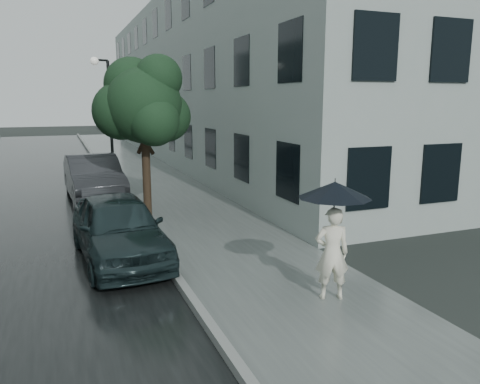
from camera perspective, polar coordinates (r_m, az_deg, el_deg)
name	(u,v)px	position (r m, az deg, el deg)	size (l,w,h in m)	color
ground	(267,284)	(9.04, 3.34, -11.11)	(120.00, 120.00, 0.00)	black
sidewalk	(155,182)	(20.24, -10.29, 1.23)	(3.50, 60.00, 0.01)	slate
kerb_near	(111,183)	(19.97, -15.44, 1.08)	(0.15, 60.00, 0.15)	slate
asphalt_road	(18,190)	(19.95, -25.46, 0.17)	(6.85, 60.00, 0.00)	black
building_near	(215,82)	(28.57, -3.05, 13.27)	(7.02, 36.00, 9.00)	gray
pedestrian	(332,253)	(8.28, 11.14, -7.34)	(0.60, 0.39, 1.64)	silver
umbrella	(335,190)	(8.00, 11.48, 0.25)	(1.61, 1.61, 1.19)	black
street_tree	(143,104)	(14.11, -11.71, 10.44)	(2.88, 2.62, 4.72)	#332619
lamp_post	(107,113)	(19.73, -15.93, 9.21)	(0.82, 0.48, 5.07)	black
car_near	(119,228)	(10.44, -14.56, -4.23)	(1.69, 4.19, 1.43)	black
car_far	(94,178)	(16.96, -17.42, 1.67)	(1.65, 4.72, 1.56)	#26292C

